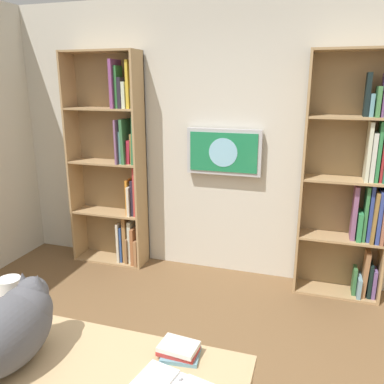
# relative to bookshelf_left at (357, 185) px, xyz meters

# --- Properties ---
(wall_back) EXTENTS (4.52, 0.06, 2.70)m
(wall_back) POSITION_rel_bookshelf_left_xyz_m (1.27, -0.17, 0.30)
(wall_back) COLOR beige
(wall_back) RESTS_ON ground
(bookshelf_left) EXTENTS (0.75, 0.28, 2.19)m
(bookshelf_left) POSITION_rel_bookshelf_left_xyz_m (0.00, 0.00, 0.00)
(bookshelf_left) COLOR tan
(bookshelf_left) RESTS_ON ground
(bookshelf_right) EXTENTS (0.80, 0.28, 2.22)m
(bookshelf_right) POSITION_rel_bookshelf_left_xyz_m (2.35, -0.00, 0.01)
(bookshelf_right) COLOR tan
(bookshelf_right) RESTS_ON ground
(wall_mounted_tv) EXTENTS (0.73, 0.07, 0.45)m
(wall_mounted_tv) POSITION_rel_bookshelf_left_xyz_m (1.22, -0.09, 0.21)
(wall_mounted_tv) COLOR #B7B7BC
(cat) EXTENTS (0.29, 0.58, 0.35)m
(cat) POSITION_rel_bookshelf_left_xyz_m (1.55, 2.44, -0.14)
(cat) COLOR #4C4C51
(cat) RESTS_ON desk
(paper_towel_roll) EXTENTS (0.11, 0.11, 0.25)m
(paper_towel_roll) POSITION_rel_bookshelf_left_xyz_m (1.76, 2.23, -0.19)
(paper_towel_roll) COLOR white
(paper_towel_roll) RESTS_ON desk
(desk_book_stack) EXTENTS (0.19, 0.15, 0.06)m
(desk_book_stack) POSITION_rel_bookshelf_left_xyz_m (0.88, 2.21, -0.28)
(desk_book_stack) COLOR #6699A8
(desk_book_stack) RESTS_ON desk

